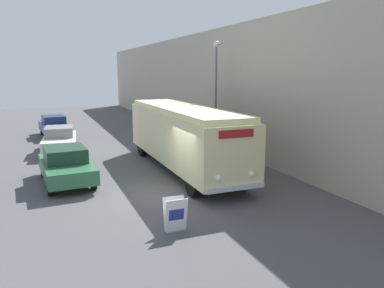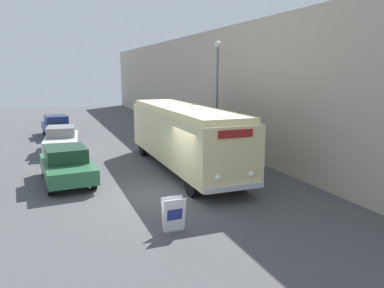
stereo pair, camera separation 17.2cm
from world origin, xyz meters
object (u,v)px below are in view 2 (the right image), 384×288
vintage_bus (184,134)px  streetlamp (217,82)px  parked_car_near (67,165)px  sign_board (174,215)px  parked_car_mid (61,139)px  parked_car_far (57,126)px

vintage_bus → streetlamp: streetlamp is taller
parked_car_near → streetlamp: bearing=16.0°
sign_board → streetlamp: bearing=58.2°
parked_car_near → parked_car_mid: bearing=85.3°
sign_board → parked_car_mid: parked_car_mid is taller
streetlamp → parked_car_near: streetlamp is taller
streetlamp → parked_car_far: bearing=131.5°
parked_car_near → parked_car_far: size_ratio=1.01×
sign_board → parked_car_far: bearing=97.9°
vintage_bus → parked_car_mid: size_ratio=2.37×
parked_car_mid → parked_car_far: 6.01m
sign_board → streetlamp: 11.78m
parked_car_near → parked_car_far: 12.76m
vintage_bus → parked_car_mid: vintage_bus is taller
sign_board → parked_car_mid: 13.42m
streetlamp → parked_car_near: 9.72m
streetlamp → parked_car_far: streetlamp is taller
streetlamp → parked_car_far: 13.32m
streetlamp → parked_car_mid: 9.84m
vintage_bus → streetlamp: (3.16, 2.99, 2.39)m
vintage_bus → parked_car_far: bearing=113.1°
sign_board → parked_car_mid: (-2.59, 13.16, 0.26)m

